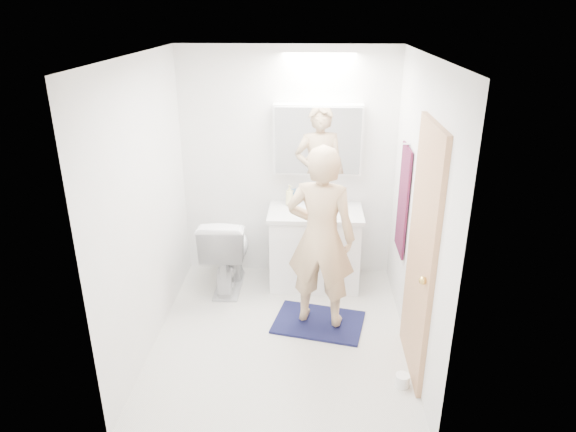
# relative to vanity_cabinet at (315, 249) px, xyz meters

# --- Properties ---
(floor) EXTENTS (2.50, 2.50, 0.00)m
(floor) POSITION_rel_vanity_cabinet_xyz_m (-0.29, -0.96, -0.39)
(floor) COLOR silver
(floor) RESTS_ON ground
(ceiling) EXTENTS (2.50, 2.50, 0.00)m
(ceiling) POSITION_rel_vanity_cabinet_xyz_m (-0.29, -0.96, 2.01)
(ceiling) COLOR white
(ceiling) RESTS_ON floor
(wall_back) EXTENTS (2.50, 0.00, 2.50)m
(wall_back) POSITION_rel_vanity_cabinet_xyz_m (-0.29, 0.29, 0.81)
(wall_back) COLOR white
(wall_back) RESTS_ON floor
(wall_front) EXTENTS (2.50, 0.00, 2.50)m
(wall_front) POSITION_rel_vanity_cabinet_xyz_m (-0.29, -2.21, 0.81)
(wall_front) COLOR white
(wall_front) RESTS_ON floor
(wall_left) EXTENTS (0.00, 2.50, 2.50)m
(wall_left) POSITION_rel_vanity_cabinet_xyz_m (-1.39, -0.96, 0.81)
(wall_left) COLOR white
(wall_left) RESTS_ON floor
(wall_right) EXTENTS (0.00, 2.50, 2.50)m
(wall_right) POSITION_rel_vanity_cabinet_xyz_m (0.81, -0.96, 0.81)
(wall_right) COLOR white
(wall_right) RESTS_ON floor
(vanity_cabinet) EXTENTS (0.90, 0.55, 0.78)m
(vanity_cabinet) POSITION_rel_vanity_cabinet_xyz_m (0.00, 0.00, 0.00)
(vanity_cabinet) COLOR white
(vanity_cabinet) RESTS_ON floor
(countertop) EXTENTS (0.95, 0.58, 0.04)m
(countertop) POSITION_rel_vanity_cabinet_xyz_m (0.00, -0.00, 0.41)
(countertop) COLOR white
(countertop) RESTS_ON vanity_cabinet
(sink_basin) EXTENTS (0.36, 0.36, 0.03)m
(sink_basin) POSITION_rel_vanity_cabinet_xyz_m (0.00, 0.03, 0.45)
(sink_basin) COLOR white
(sink_basin) RESTS_ON countertop
(faucet) EXTENTS (0.02, 0.02, 0.16)m
(faucet) POSITION_rel_vanity_cabinet_xyz_m (0.00, 0.22, 0.51)
(faucet) COLOR silver
(faucet) RESTS_ON countertop
(medicine_cabinet) EXTENTS (0.88, 0.14, 0.70)m
(medicine_cabinet) POSITION_rel_vanity_cabinet_xyz_m (0.01, 0.21, 1.11)
(medicine_cabinet) COLOR white
(medicine_cabinet) RESTS_ON wall_back
(mirror_panel) EXTENTS (0.84, 0.01, 0.66)m
(mirror_panel) POSITION_rel_vanity_cabinet_xyz_m (0.01, 0.13, 1.11)
(mirror_panel) COLOR silver
(mirror_panel) RESTS_ON medicine_cabinet
(toilet) EXTENTS (0.45, 0.80, 0.81)m
(toilet) POSITION_rel_vanity_cabinet_xyz_m (-0.90, -0.11, 0.02)
(toilet) COLOR white
(toilet) RESTS_ON floor
(bath_rug) EXTENTS (0.90, 0.71, 0.02)m
(bath_rug) POSITION_rel_vanity_cabinet_xyz_m (0.04, -0.77, -0.38)
(bath_rug) COLOR #13183D
(bath_rug) RESTS_ON floor
(person) EXTENTS (0.67, 0.51, 1.65)m
(person) POSITION_rel_vanity_cabinet_xyz_m (0.04, -0.77, 0.48)
(person) COLOR tan
(person) RESTS_ON bath_rug
(door) EXTENTS (0.04, 0.80, 2.00)m
(door) POSITION_rel_vanity_cabinet_xyz_m (0.79, -1.31, 0.61)
(door) COLOR tan
(door) RESTS_ON wall_right
(door_knob) EXTENTS (0.06, 0.06, 0.06)m
(door_knob) POSITION_rel_vanity_cabinet_xyz_m (0.75, -1.61, 0.56)
(door_knob) COLOR gold
(door_knob) RESTS_ON door
(towel) EXTENTS (0.02, 0.42, 1.00)m
(towel) POSITION_rel_vanity_cabinet_xyz_m (0.79, -0.41, 0.71)
(towel) COLOR #1D133E
(towel) RESTS_ON wall_right
(towel_hook) EXTENTS (0.07, 0.02, 0.02)m
(towel_hook) POSITION_rel_vanity_cabinet_xyz_m (0.77, -0.41, 1.23)
(towel_hook) COLOR silver
(towel_hook) RESTS_ON wall_right
(soap_bottle_a) EXTENTS (0.12, 0.12, 0.21)m
(soap_bottle_a) POSITION_rel_vanity_cabinet_xyz_m (-0.27, 0.15, 0.54)
(soap_bottle_a) COLOR beige
(soap_bottle_a) RESTS_ON countertop
(soap_bottle_b) EXTENTS (0.11, 0.11, 0.17)m
(soap_bottle_b) POSITION_rel_vanity_cabinet_xyz_m (-0.22, 0.18, 0.52)
(soap_bottle_b) COLOR #5181AF
(soap_bottle_b) RESTS_ON countertop
(toothbrush_cup) EXTENTS (0.10, 0.10, 0.08)m
(toothbrush_cup) POSITION_rel_vanity_cabinet_xyz_m (0.26, 0.16, 0.47)
(toothbrush_cup) COLOR #4468CD
(toothbrush_cup) RESTS_ON countertop
(toilet_paper_roll) EXTENTS (0.11, 0.11, 0.10)m
(toilet_paper_roll) POSITION_rel_vanity_cabinet_xyz_m (0.68, -1.58, -0.34)
(toilet_paper_roll) COLOR white
(toilet_paper_roll) RESTS_ON floor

